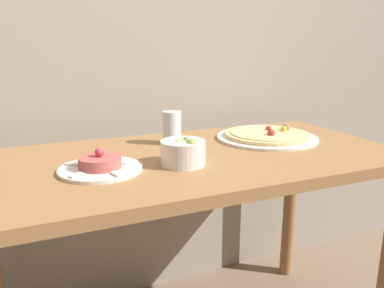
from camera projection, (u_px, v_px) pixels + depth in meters
dining_table at (189, 187)px, 1.23m from camera, size 1.40×0.67×0.76m
pizza_plate at (267, 136)px, 1.42m from camera, size 0.38×0.38×0.05m
tartare_plate at (100, 166)px, 1.05m from camera, size 0.23×0.23×0.07m
small_bowl at (183, 152)px, 1.10m from camera, size 0.13×0.13×0.09m
drinking_glass at (172, 128)px, 1.33m from camera, size 0.07×0.07×0.12m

